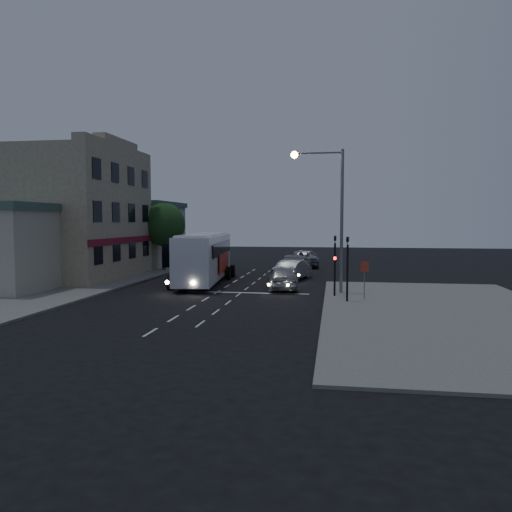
% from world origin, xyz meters
% --- Properties ---
extents(ground, '(120.00, 120.00, 0.00)m').
position_xyz_m(ground, '(0.00, 0.00, 0.00)').
color(ground, black).
extents(sidewalk_near, '(12.00, 24.00, 0.12)m').
position_xyz_m(sidewalk_near, '(13.00, -4.00, 0.06)').
color(sidewalk_near, slate).
rests_on(sidewalk_near, ground).
extents(sidewalk_far, '(12.00, 50.00, 0.12)m').
position_xyz_m(sidewalk_far, '(-13.00, 8.00, 0.06)').
color(sidewalk_far, slate).
rests_on(sidewalk_far, ground).
extents(road_markings, '(8.00, 30.55, 0.01)m').
position_xyz_m(road_markings, '(1.29, 3.31, 0.00)').
color(road_markings, silver).
rests_on(road_markings, ground).
extents(tour_bus, '(3.69, 12.30, 3.72)m').
position_xyz_m(tour_bus, '(-2.07, 6.68, 2.01)').
color(tour_bus, white).
rests_on(tour_bus, ground).
extents(car_suv, '(2.60, 5.02, 1.63)m').
position_xyz_m(car_suv, '(4.10, 3.80, 0.82)').
color(car_suv, '#A6A6A9').
rests_on(car_suv, ground).
extents(car_sedan_a, '(2.78, 5.06, 1.58)m').
position_xyz_m(car_sedan_a, '(4.36, 9.78, 0.79)').
color(car_sedan_a, '#B1B1B1').
rests_on(car_sedan_a, ground).
extents(car_sedan_b, '(2.77, 5.85, 1.65)m').
position_xyz_m(car_sedan_b, '(3.95, 15.05, 0.82)').
color(car_sedan_b, gray).
rests_on(car_sedan_b, ground).
extents(car_sedan_c, '(4.20, 6.41, 1.64)m').
position_xyz_m(car_sedan_c, '(4.14, 20.84, 0.82)').
color(car_sedan_c, '#9E9EA7').
rests_on(car_sedan_c, ground).
extents(car_extra, '(2.50, 4.31, 1.34)m').
position_xyz_m(car_extra, '(4.48, 26.28, 0.67)').
color(car_extra, '#B7B8C0').
rests_on(car_extra, ground).
extents(traffic_signal_main, '(0.25, 0.35, 4.10)m').
position_xyz_m(traffic_signal_main, '(7.60, 0.78, 2.42)').
color(traffic_signal_main, black).
rests_on(traffic_signal_main, sidewalk_near).
extents(traffic_signal_side, '(0.18, 0.15, 4.10)m').
position_xyz_m(traffic_signal_side, '(8.30, -1.20, 2.42)').
color(traffic_signal_side, black).
rests_on(traffic_signal_side, sidewalk_near).
extents(regulatory_sign, '(0.45, 0.12, 2.20)m').
position_xyz_m(regulatory_sign, '(9.30, -0.24, 1.60)').
color(regulatory_sign, slate).
rests_on(regulatory_sign, sidewalk_near).
extents(streetlight, '(3.32, 0.44, 9.00)m').
position_xyz_m(streetlight, '(7.34, 2.20, 5.73)').
color(streetlight, slate).
rests_on(streetlight, sidewalk_near).
extents(main_building, '(10.12, 12.00, 11.00)m').
position_xyz_m(main_building, '(-13.96, 8.00, 5.16)').
color(main_building, '#8B815D').
rests_on(main_building, sidewalk_far).
extents(low_building_north, '(9.40, 9.40, 6.50)m').
position_xyz_m(low_building_north, '(-13.50, 20.00, 3.39)').
color(low_building_north, '#BAB6A9').
rests_on(low_building_north, sidewalk_far).
extents(street_tree, '(4.00, 4.00, 6.20)m').
position_xyz_m(street_tree, '(-8.21, 15.02, 4.50)').
color(street_tree, black).
rests_on(street_tree, sidewalk_far).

